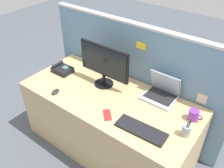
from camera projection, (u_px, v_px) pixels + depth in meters
ground_plane at (109, 144)px, 2.84m from camera, size 10.00×10.00×0.00m
desk at (109, 122)px, 2.63m from camera, size 1.84×0.82×0.73m
cubicle_divider at (133, 80)px, 2.74m from camera, size 2.17×0.08×1.35m
desktop_monitor at (104, 63)px, 2.45m from camera, size 0.59×0.20×0.45m
laptop at (162, 91)px, 2.38m from camera, size 0.32×0.28×0.25m
desk_phone at (62, 69)px, 2.77m from camera, size 0.22×0.17×0.10m
keyboard_main at (141, 130)px, 2.03m from camera, size 0.45×0.18×0.02m
computer_mouse_right_hand at (55, 92)px, 2.46m from camera, size 0.08×0.11×0.03m
pen_cup at (186, 130)px, 1.97m from camera, size 0.07×0.07×0.19m
cell_phone_red_case at (107, 115)px, 2.19m from camera, size 0.15×0.15×0.01m
coffee_mug at (194, 115)px, 2.12m from camera, size 0.13×0.09×0.10m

